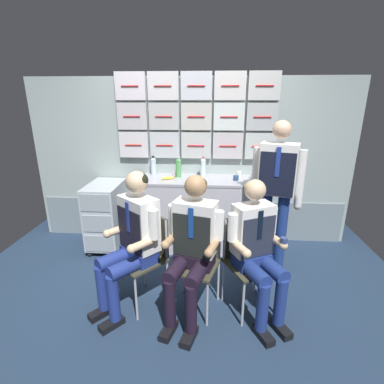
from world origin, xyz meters
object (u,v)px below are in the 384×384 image
(crew_member_right, at_px, (257,245))
(espresso_cup_small, at_px, (253,176))
(folding_chair_center, at_px, (198,252))
(crew_member_standing, at_px, (277,186))
(folding_chair_right, at_px, (246,252))
(folding_chair_left, at_px, (148,249))
(crew_member_left, at_px, (132,236))
(crew_member_center, at_px, (192,242))
(service_trolley, at_px, (106,214))
(water_bottle_short, at_px, (178,168))
(snack_banana, at_px, (168,178))

(crew_member_right, height_order, espresso_cup_small, crew_member_right)
(folding_chair_center, distance_m, crew_member_standing, 1.10)
(folding_chair_right, xyz_separation_m, crew_member_right, (0.07, -0.15, 0.16))
(folding_chair_left, relative_size, folding_chair_center, 1.00)
(crew_member_left, bearing_deg, crew_member_center, -7.16)
(service_trolley, relative_size, folding_chair_center, 1.00)
(service_trolley, bearing_deg, crew_member_right, -32.95)
(crew_member_right, bearing_deg, crew_member_left, 178.27)
(crew_member_left, height_order, water_bottle_short, crew_member_left)
(water_bottle_short, bearing_deg, folding_chair_center, -75.30)
(service_trolley, distance_m, snack_banana, 0.95)
(folding_chair_center, bearing_deg, crew_member_standing, 37.06)
(snack_banana, bearing_deg, service_trolley, -177.78)
(folding_chair_right, bearing_deg, snack_banana, 130.44)
(service_trolley, xyz_separation_m, folding_chair_right, (1.68, -0.99, 0.07))
(crew_member_left, bearing_deg, folding_chair_right, 6.31)
(folding_chair_left, xyz_separation_m, folding_chair_center, (0.48, -0.03, 0.00))
(service_trolley, height_order, crew_member_standing, crew_member_standing)
(crew_member_center, distance_m, folding_chair_right, 0.55)
(crew_member_left, distance_m, folding_chair_right, 1.05)
(water_bottle_short, xyz_separation_m, espresso_cup_small, (0.94, -0.03, -0.08))
(folding_chair_left, relative_size, crew_member_right, 0.69)
(folding_chair_left, distance_m, crew_member_center, 0.51)
(folding_chair_right, distance_m, espresso_cup_small, 1.22)
(crew_member_right, relative_size, espresso_cup_small, 15.16)
(water_bottle_short, bearing_deg, folding_chair_left, -98.42)
(folding_chair_left, bearing_deg, crew_member_standing, 23.94)
(service_trolley, bearing_deg, folding_chair_left, -52.34)
(service_trolley, relative_size, crew_member_center, 0.67)
(service_trolley, bearing_deg, water_bottle_short, 10.16)
(folding_chair_left, relative_size, crew_member_standing, 0.51)
(service_trolley, xyz_separation_m, snack_banana, (0.81, 0.03, 0.49))
(crew_member_right, bearing_deg, service_trolley, 147.05)
(espresso_cup_small, bearing_deg, crew_member_left, -134.30)
(crew_member_standing, bearing_deg, service_trolley, 168.45)
(crew_member_center, bearing_deg, folding_chair_right, 20.42)
(service_trolley, bearing_deg, crew_member_left, -59.33)
(folding_chair_center, relative_size, water_bottle_short, 3.31)
(folding_chair_right, bearing_deg, folding_chair_left, 179.59)
(espresso_cup_small, bearing_deg, folding_chair_left, -134.63)
(crew_member_standing, distance_m, water_bottle_short, 1.25)
(crew_member_center, height_order, water_bottle_short, crew_member_center)
(espresso_cup_small, bearing_deg, crew_member_right, -94.95)
(service_trolley, bearing_deg, folding_chair_right, -30.48)
(crew_member_left, height_order, snack_banana, crew_member_left)
(espresso_cup_small, xyz_separation_m, snack_banana, (-1.05, -0.10, -0.02))
(crew_member_standing, bearing_deg, crew_member_right, -111.41)
(crew_member_center, relative_size, water_bottle_short, 4.96)
(service_trolley, relative_size, folding_chair_left, 1.00)
(crew_member_left, bearing_deg, water_bottle_short, 77.80)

